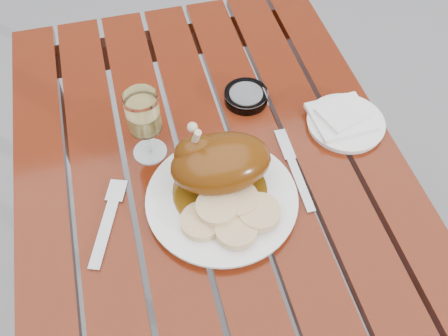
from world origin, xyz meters
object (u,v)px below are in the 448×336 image
at_px(side_plate, 345,123).
at_px(table, 218,264).
at_px(dinner_plate, 222,200).
at_px(ashtray, 246,96).
at_px(wine_glass, 145,126).

bearing_deg(side_plate, table, -165.97).
relative_size(dinner_plate, ashtray, 2.96).
bearing_deg(dinner_plate, side_plate, 22.19).
height_order(dinner_plate, wine_glass, wine_glass).
bearing_deg(side_plate, dinner_plate, -157.81).
distance_m(table, ashtray, 0.46).
bearing_deg(wine_glass, side_plate, -4.36).
bearing_deg(side_plate, wine_glass, 175.64).
distance_m(side_plate, ashtray, 0.23).
distance_m(dinner_plate, side_plate, 0.34).
relative_size(table, ashtray, 11.94).
xyz_separation_m(dinner_plate, ashtray, (0.12, 0.26, 0.00)).
height_order(table, ashtray, ashtray).
xyz_separation_m(dinner_plate, side_plate, (0.32, 0.13, -0.00)).
xyz_separation_m(table, wine_glass, (-0.12, 0.11, 0.46)).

